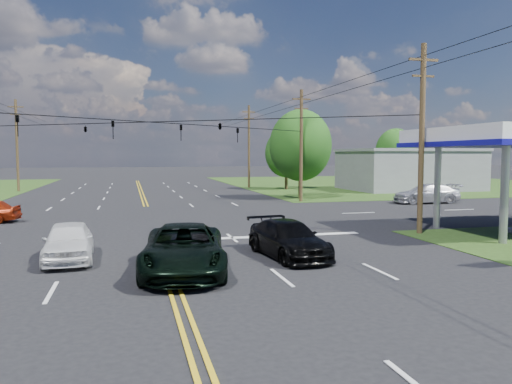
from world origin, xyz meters
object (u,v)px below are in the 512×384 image
object	(u,v)px
pickup_dkgreen	(184,249)
pickup_white	(69,241)
tree_right_b	(286,153)
tree_far_r	(395,151)
pole_left_far	(17,144)
retail_ne	(409,171)
tree_right_a	(301,145)
pole_right_far	(249,145)
suv_black	(288,239)
pole_ne	(301,144)
pole_se	(422,136)

from	to	relation	value
pickup_dkgreen	pickup_white	size ratio (longest dim) A/B	1.35
tree_right_b	tree_far_r	xyz separation A→B (m)	(17.50, 6.00, 0.33)
tree_far_r	pole_left_far	bearing A→B (deg)	-177.56
retail_ne	tree_right_a	bearing A→B (deg)	-153.43
pickup_white	pickup_dkgreen	bearing A→B (deg)	-40.21
pole_right_far	pickup_white	size ratio (longest dim) A/B	2.30
pickup_dkgreen	suv_black	size ratio (longest dim) A/B	1.21
tree_right_a	tree_right_b	distance (m)	12.27
suv_black	pole_right_far	bearing A→B (deg)	71.34
pole_left_far	tree_right_b	size ratio (longest dim) A/B	1.41
pickup_dkgreen	tree_right_a	bearing A→B (deg)	70.50
pole_left_far	pole_right_far	size ratio (longest dim) A/B	1.00
retail_ne	pickup_white	world-z (taller)	retail_ne
suv_black	pole_ne	bearing A→B (deg)	62.07
tree_far_r	pickup_dkgreen	xyz separation A→B (m)	(-33.50, -44.54, -3.73)
pole_se	tree_far_r	size ratio (longest dim) A/B	1.25
pole_right_far	tree_right_b	bearing A→B (deg)	-48.81
retail_ne	pole_ne	distance (m)	20.43
pole_ne	pickup_white	bearing A→B (deg)	-128.85
pickup_dkgreen	tree_right_b	bearing A→B (deg)	74.92
pole_ne	pole_right_far	distance (m)	19.00
pole_ne	tree_far_r	size ratio (longest dim) A/B	1.25
tree_right_b	tree_far_r	bearing A→B (deg)	18.92
pole_se	pickup_dkgreen	world-z (taller)	pole_se
pickup_dkgreen	pickup_white	distance (m)	5.03
retail_ne	pole_left_far	world-z (taller)	pole_left_far
retail_ne	pole_left_far	size ratio (longest dim) A/B	1.40
pole_right_far	pickup_dkgreen	xyz separation A→B (m)	(-12.50, -42.54, -4.35)
retail_ne	tree_far_r	distance (m)	11.02
pickup_dkgreen	retail_ne	bearing A→B (deg)	56.96
pole_ne	tree_right_a	size ratio (longest dim) A/B	1.16
retail_ne	tree_right_b	world-z (taller)	tree_right_b
pole_left_far	suv_black	xyz separation A→B (m)	(17.76, -40.82, -4.46)
pole_left_far	tree_right_b	xyz separation A→B (m)	(29.50, -4.00, -0.95)
pole_left_far	suv_black	world-z (taller)	pole_left_far
tree_far_r	pole_right_far	bearing A→B (deg)	-174.56
suv_black	pickup_white	size ratio (longest dim) A/B	1.12
pole_se	pole_right_far	xyz separation A→B (m)	(0.00, 37.00, 0.25)
tree_right_b	suv_black	size ratio (longest dim) A/B	1.46
pole_left_far	suv_black	bearing A→B (deg)	-66.49
tree_far_r	pickup_white	distance (m)	56.05
suv_black	retail_ne	bearing A→B (deg)	45.20
tree_right_a	tree_right_b	bearing A→B (deg)	78.23
pole_right_far	tree_right_a	xyz separation A→B (m)	(1.00, -16.00, -0.30)
tree_far_r	pickup_white	size ratio (longest dim) A/B	1.76
suv_black	pickup_dkgreen	bearing A→B (deg)	-165.30
retail_ne	pole_ne	size ratio (longest dim) A/B	1.47
pole_ne	retail_ne	bearing A→B (deg)	32.91
retail_ne	tree_far_r	world-z (taller)	tree_far_r
tree_right_a	tree_far_r	distance (m)	26.91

